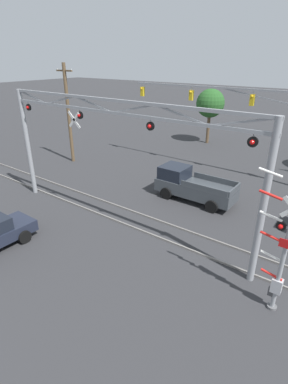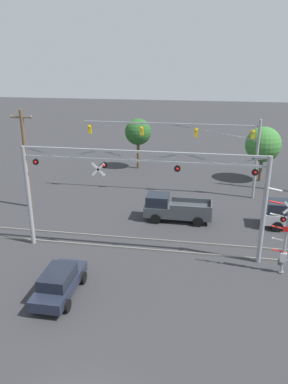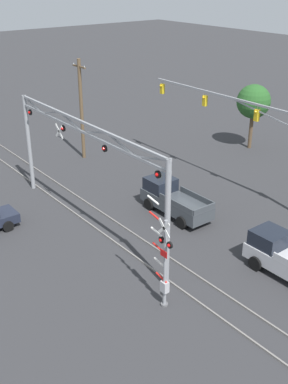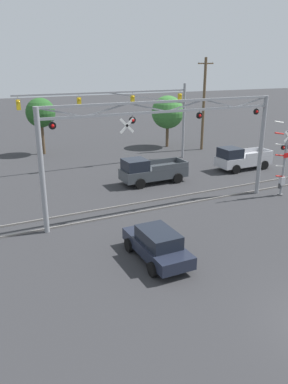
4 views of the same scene
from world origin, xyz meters
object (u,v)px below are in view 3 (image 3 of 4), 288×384
at_px(crossing_gantry, 84,157).
at_px(crossing_signal_mast, 164,265).
at_px(traffic_signal_span, 266,128).
at_px(pickup_truck_following, 288,258).
at_px(background_tree_beyond_span, 254,102).
at_px(utility_pole_left, 81,108).
at_px(pickup_truck_lead, 173,199).

xyz_separation_m(crossing_gantry, crossing_signal_mast, (8.52, -1.10, -2.43)).
distance_m(crossing_signal_mast, traffic_signal_span, 13.64).
bearing_deg(crossing_signal_mast, pickup_truck_following, 73.24).
bearing_deg(background_tree_beyond_span, crossing_signal_mast, -58.78).
height_order(crossing_gantry, utility_pole_left, utility_pole_left).
bearing_deg(traffic_signal_span, pickup_truck_following, -41.01).
xyz_separation_m(crossing_gantry, pickup_truck_following, (10.50, 5.49, -3.65)).
xyz_separation_m(crossing_gantry, pickup_truck_lead, (1.67, 5.41, -3.65)).
relative_size(crossing_gantry, crossing_signal_mast, 2.87).
bearing_deg(utility_pole_left, crossing_signal_mast, -20.81).
distance_m(pickup_truck_lead, background_tree_beyond_span, 14.85).
bearing_deg(pickup_truck_lead, utility_pole_left, 176.61).
bearing_deg(background_tree_beyond_span, traffic_signal_span, -45.73).
distance_m(pickup_truck_following, utility_pole_left, 21.26).
height_order(crossing_signal_mast, traffic_signal_span, traffic_signal_span).
bearing_deg(background_tree_beyond_span, pickup_truck_following, -43.57).
xyz_separation_m(crossing_signal_mast, traffic_signal_span, (-4.75, 12.45, 2.89)).
distance_m(traffic_signal_span, pickup_truck_following, 9.83).
distance_m(traffic_signal_span, pickup_truck_lead, 7.52).
bearing_deg(pickup_truck_lead, crossing_gantry, -107.15).
bearing_deg(background_tree_beyond_span, pickup_truck_lead, -68.63).
relative_size(crossing_gantry, pickup_truck_lead, 2.94).
height_order(traffic_signal_span, utility_pole_left, utility_pole_left).
height_order(crossing_signal_mast, utility_pole_left, utility_pole_left).
bearing_deg(pickup_truck_lead, background_tree_beyond_span, 111.37).
bearing_deg(utility_pole_left, crossing_gantry, -30.29).
bearing_deg(utility_pole_left, pickup_truck_lead, -3.39).
xyz_separation_m(pickup_truck_lead, utility_pole_left, (-12.17, 0.72, 3.23)).
height_order(crossing_signal_mast, pickup_truck_following, crossing_signal_mast).
relative_size(utility_pole_left, background_tree_beyond_span, 1.45).
bearing_deg(crossing_gantry, crossing_signal_mast, -7.34).
bearing_deg(pickup_truck_lead, pickup_truck_following, 0.53).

